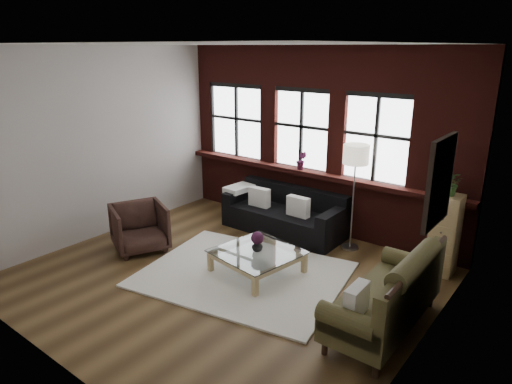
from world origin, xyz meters
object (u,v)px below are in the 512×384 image
Objects in this scene: drawer_chest at (444,235)px; floor_lamp at (353,194)px; armchair at (140,228)px; coffee_table at (257,262)px; vase at (257,246)px; vintage_settee at (385,289)px; dark_sofa at (284,211)px.

floor_lamp reaches higher than drawer_chest.
floor_lamp is at bearing -26.72° from armchair.
vase is at bearing 45.00° from coffee_table.
drawer_chest reaches higher than vintage_settee.
drawer_chest is (2.10, 1.68, 0.42)m from coffee_table.
floor_lamp reaches higher than vintage_settee.
vase is at bearing -112.33° from floor_lamp.
vase is at bearing -68.89° from dark_sofa.
drawer_chest is at bearing 2.97° from dark_sofa.
dark_sofa is at bearing 111.11° from vase.
vase is at bearing 174.90° from vintage_settee.
vintage_settee reaches higher than dark_sofa.
drawer_chest is 1.47m from floor_lamp.
floor_lamp is at bearing -178.30° from drawer_chest.
coffee_table is (-1.99, 0.18, -0.34)m from vintage_settee.
floor_lamp is (1.26, 0.10, 0.55)m from dark_sofa.
vintage_settee is 2.30× the size of armchair.
vintage_settee is 1.02× the size of floor_lamp.
armchair is 4.67m from drawer_chest.
vase is 0.09× the size of floor_lamp.
drawer_chest is (4.12, 2.18, 0.22)m from armchair.
coffee_table is (0.59, -1.54, -0.22)m from dark_sofa.
floor_lamp reaches higher than armchair.
vase is at bearing -141.45° from drawer_chest.
armchair is at bearing -124.75° from dark_sofa.
vase is 1.84m from floor_lamp.
coffee_table is 0.27m from vase.
dark_sofa is at bearing -175.58° from floor_lamp.
vintage_settee reaches higher than vase.
floor_lamp reaches higher than coffee_table.
vintage_settee is 4.02m from armchair.
vintage_settee is 11.39× the size of vase.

